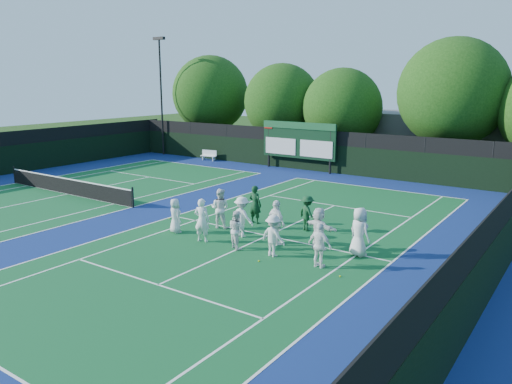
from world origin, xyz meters
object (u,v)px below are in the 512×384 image
Objects in this scene: scoreboard at (298,141)px; coach_left at (255,205)px; bench at (209,155)px; tennis_net at (67,186)px.

scoreboard is 3.35× the size of coach_left.
scoreboard is 8.56m from bench.
bench is (-1.40, 14.36, -0.03)m from tennis_net.
tennis_net is at bearing 8.17° from coach_left.
bench is 19.05m from coach_left.
coach_left is (13.85, -13.08, 0.43)m from bench.
bench is at bearing 95.56° from tennis_net.
scoreboard is at bearing 64.40° from tennis_net.
coach_left is (12.45, 1.29, 0.40)m from tennis_net.
coach_left is at bearing -67.68° from scoreboard.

